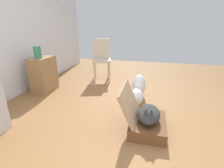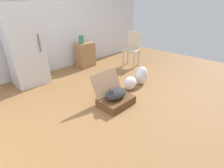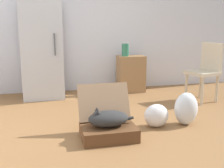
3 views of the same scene
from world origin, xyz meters
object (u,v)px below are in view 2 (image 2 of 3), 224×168
(refrigerator, at_px, (24,46))
(cat, at_px, (116,93))
(suitcase_base, at_px, (116,101))
(plastic_bag_clear, at_px, (142,75))
(plastic_bag_white, at_px, (130,83))
(side_table, at_px, (85,55))
(chair, at_px, (132,48))
(vase_tall, at_px, (81,39))

(refrigerator, bearing_deg, cat, -71.48)
(suitcase_base, bearing_deg, plastic_bag_clear, 11.16)
(plastic_bag_white, bearing_deg, side_table, 82.24)
(cat, height_order, chair, chair)
(suitcase_base, xyz_separation_m, plastic_bag_clear, (1.04, 0.20, 0.13))
(plastic_bag_white, height_order, chair, chair)
(cat, bearing_deg, vase_tall, 68.93)
(plastic_bag_clear, relative_size, refrigerator, 0.24)
(plastic_bag_white, bearing_deg, plastic_bag_clear, -1.76)
(suitcase_base, xyz_separation_m, cat, (-0.01, 0.00, 0.16))
(cat, relative_size, chair, 0.55)
(cat, xyz_separation_m, plastic_bag_white, (0.65, 0.22, -0.09))
(suitcase_base, relative_size, plastic_bag_white, 1.95)
(plastic_bag_clear, bearing_deg, suitcase_base, -168.84)
(side_table, bearing_deg, plastic_bag_white, -97.76)
(suitcase_base, distance_m, side_table, 2.27)
(plastic_bag_white, height_order, plastic_bag_clear, plastic_bag_clear)
(vase_tall, bearing_deg, suitcase_base, -110.91)
(suitcase_base, relative_size, chair, 0.63)
(side_table, bearing_deg, plastic_bag_clear, -85.76)
(side_table, height_order, chair, chair)
(plastic_bag_clear, bearing_deg, chair, 48.68)
(suitcase_base, xyz_separation_m, side_table, (0.90, 2.06, 0.26))
(suitcase_base, distance_m, cat, 0.16)
(plastic_bag_white, height_order, vase_tall, vase_tall)
(cat, height_order, plastic_bag_white, cat)
(side_table, xyz_separation_m, chair, (0.98, -0.90, 0.18))
(cat, relative_size, plastic_bag_white, 1.70)
(refrigerator, xyz_separation_m, vase_tall, (1.46, 0.02, -0.05))
(vase_tall, bearing_deg, refrigerator, -179.10)
(cat, height_order, side_table, side_table)
(side_table, bearing_deg, cat, -113.69)
(suitcase_base, height_order, chair, chair)
(suitcase_base, bearing_deg, refrigerator, 108.67)
(plastic_bag_white, relative_size, vase_tall, 1.35)
(cat, bearing_deg, refrigerator, 108.52)
(suitcase_base, distance_m, plastic_bag_clear, 1.06)
(vase_tall, bearing_deg, plastic_bag_clear, -81.95)
(plastic_bag_white, xyz_separation_m, chair, (1.23, 0.95, 0.38))
(plastic_bag_clear, relative_size, chair, 0.43)
(suitcase_base, bearing_deg, plastic_bag_white, 18.50)
(suitcase_base, xyz_separation_m, plastic_bag_white, (0.65, 0.22, 0.07))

